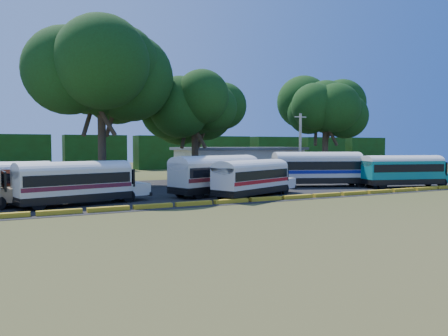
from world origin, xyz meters
name	(u,v)px	position (x,y,z in m)	size (l,w,h in m)	color
ground	(219,206)	(0.00, 0.00, 0.00)	(160.00, 160.00, 0.00)	#3C4B19
asphalt_strip	(174,190)	(1.00, 12.00, 0.01)	(64.00, 24.00, 0.02)	black
curb	(213,202)	(0.00, 1.00, 0.15)	(53.70, 0.45, 0.30)	gold
terminal_building	(240,160)	(18.00, 30.00, 2.03)	(19.00, 9.00, 4.00)	silver
treeline_backdrop	(95,153)	(0.00, 48.00, 3.00)	(130.00, 4.00, 6.00)	#16330E
bus_cream_west	(77,180)	(-8.89, 4.90, 1.79)	(9.89, 4.46, 3.16)	black
bus_cream_east	(217,173)	(2.88, 6.32, 1.93)	(10.65, 5.89, 3.42)	black
bus_white_red	(253,176)	(4.86, 3.59, 1.75)	(9.53, 5.99, 3.10)	black
bus_white_blue	(319,167)	(15.67, 8.49, 2.04)	(11.23, 6.31, 3.61)	black
bus_teal	(404,169)	(22.79, 3.85, 1.88)	(10.25, 4.83, 3.27)	black
tree_west	(101,72)	(-4.70, 17.38, 11.60)	(11.87, 11.87, 15.99)	#3A2C1D
tree_center	(195,106)	(6.58, 20.04, 8.91)	(9.43, 9.43, 12.41)	#3A2C1D
tree_east	(326,107)	(25.83, 19.82, 9.56)	(9.62, 9.62, 13.14)	#3A2C1D
utility_pole	(300,147)	(17.55, 14.30, 4.11)	(1.60, 0.30, 8.00)	#9A988C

